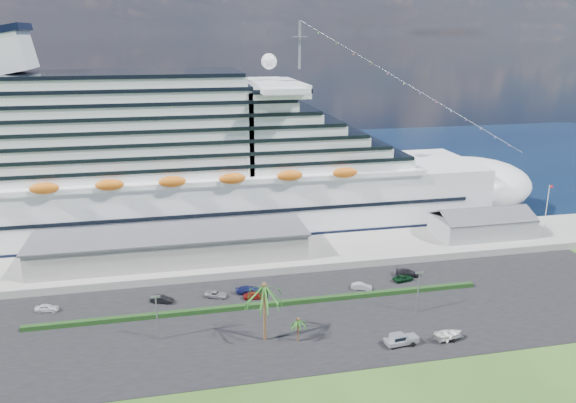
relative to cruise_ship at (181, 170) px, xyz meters
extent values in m
plane|color=#254517|center=(21.53, -64.00, -16.69)|extent=(420.00, 420.00, 0.00)
cube|color=black|center=(21.53, -53.00, -16.63)|extent=(140.00, 38.00, 0.12)
cube|color=gray|center=(21.53, -24.00, -15.79)|extent=(240.00, 20.00, 1.80)
cube|color=black|center=(21.53, 66.00, -16.68)|extent=(420.00, 160.00, 0.02)
cube|color=silver|center=(1.53, 0.00, -8.69)|extent=(160.00, 30.00, 16.00)
ellipsoid|color=silver|center=(81.53, 0.00, -8.69)|extent=(40.00, 30.00, 16.00)
cube|color=black|center=(1.53, 0.00, -15.49)|extent=(164.00, 30.60, 2.40)
cube|color=silver|center=(-10.47, 0.00, 12.91)|extent=(128.00, 26.00, 24.80)
cube|color=silver|center=(24.33, 0.00, 20.71)|extent=(14.00, 38.00, 3.20)
cube|color=silver|center=(-38.47, 0.00, 30.31)|extent=(11.58, 14.00, 11.58)
cylinder|color=gray|center=(31.53, 0.00, 31.31)|extent=(0.70, 0.70, 12.00)
ellipsoid|color=#CF6013|center=(-2.47, -15.80, 1.11)|extent=(90.00, 2.40, 2.60)
ellipsoid|color=#CF6013|center=(-2.47, 15.80, 1.11)|extent=(90.00, 2.40, 2.60)
cube|color=black|center=(1.53, 0.00, -7.89)|extent=(144.00, 30.40, 0.90)
cube|color=gray|center=(-3.47, -24.00, -11.89)|extent=(60.00, 14.00, 6.00)
cube|color=#4C4C54|center=(-3.47, -24.00, -8.79)|extent=(61.00, 15.00, 0.40)
cube|color=gray|center=(73.53, -24.00, -12.49)|extent=(24.00, 12.00, 4.80)
cube|color=#4C4C54|center=(73.53, -27.00, -8.89)|extent=(24.00, 6.31, 2.74)
cube|color=#4C4C54|center=(73.53, -21.00, -8.89)|extent=(24.00, 6.31, 2.74)
cylinder|color=silver|center=(91.53, -24.00, -8.89)|extent=(0.16, 0.16, 12.00)
cube|color=red|center=(92.03, -24.00, -3.29)|extent=(1.00, 0.04, 0.70)
cube|color=black|center=(13.53, -48.00, -16.12)|extent=(88.00, 1.10, 0.90)
cylinder|color=gray|center=(-6.47, -56.00, -12.57)|extent=(0.24, 0.24, 8.00)
cube|color=gray|center=(-6.47, -56.00, -8.47)|extent=(1.60, 0.35, 0.35)
cylinder|color=gray|center=(41.53, -56.00, -12.57)|extent=(0.24, 0.24, 8.00)
cube|color=gray|center=(41.53, -56.00, -8.47)|extent=(1.60, 0.35, 0.35)
cylinder|color=#47301E|center=(11.53, -60.00, -11.44)|extent=(0.54, 0.54, 10.50)
sphere|color=#47301E|center=(11.53, -60.00, -6.19)|extent=(0.98, 0.98, 0.98)
cylinder|color=#47301E|center=(17.03, -61.50, -14.59)|extent=(0.35, 0.35, 4.20)
sphere|color=#47301E|center=(17.03, -61.50, -12.49)|extent=(0.73, 0.73, 0.73)
imported|color=silver|center=(-27.28, -41.14, -15.84)|extent=(4.51, 2.25, 1.48)
imported|color=black|center=(-5.87, -42.02, -15.85)|extent=(4.65, 2.92, 1.45)
imported|color=gray|center=(4.68, -41.88, -15.96)|extent=(4.89, 3.61, 1.24)
imported|color=navy|center=(11.24, -41.09, -15.86)|extent=(5.16, 2.71, 1.43)
imported|color=maroon|center=(12.10, -44.05, -15.85)|extent=(4.28, 1.78, 1.45)
imported|color=#B2B3B9|center=(34.42, -44.65, -15.88)|extent=(4.45, 3.10, 1.39)
imported|color=black|center=(44.58, -42.52, -15.94)|extent=(4.87, 2.92, 1.27)
imported|color=black|center=(46.55, -40.30, -15.83)|extent=(5.52, 3.91, 1.48)
cylinder|color=black|center=(31.94, -67.47, -16.16)|extent=(0.86, 0.38, 0.84)
cylinder|color=black|center=(31.94, -65.49, -16.16)|extent=(0.86, 0.38, 0.84)
cylinder|color=black|center=(35.60, -67.47, -16.16)|extent=(0.86, 0.38, 0.84)
cylinder|color=black|center=(35.60, -65.49, -16.16)|extent=(0.86, 0.38, 0.84)
cube|color=#B3B5BB|center=(33.92, -66.48, -15.79)|extent=(5.83, 2.66, 0.73)
cube|color=#B3B5BB|center=(35.44, -66.48, -15.37)|extent=(2.70, 2.28, 0.57)
cube|color=#B3B5BB|center=(33.19, -66.48, -15.06)|extent=(2.49, 2.21, 0.99)
cube|color=black|center=(33.19, -66.48, -14.96)|extent=(2.29, 2.24, 0.57)
cube|color=#B3B5BB|center=(31.52, -66.48, -15.58)|extent=(1.14, 2.07, 0.37)
cube|color=gray|center=(42.52, -66.73, -15.99)|extent=(5.12, 2.58, 0.13)
cylinder|color=gray|center=(40.29, -66.73, -15.99)|extent=(2.32, 0.46, 0.09)
cylinder|color=black|center=(42.94, -67.68, -16.23)|extent=(0.71, 0.34, 0.68)
cylinder|color=black|center=(42.94, -65.77, -16.23)|extent=(0.71, 0.34, 0.68)
imported|color=silver|center=(42.52, -66.73, -15.37)|extent=(5.95, 4.68, 1.12)
camera|label=1|loc=(-2.58, -144.78, 34.27)|focal=35.00mm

